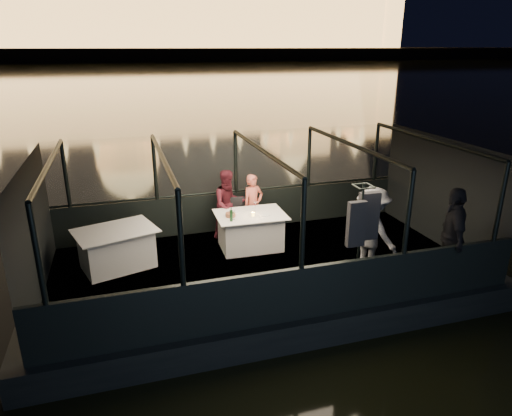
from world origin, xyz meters
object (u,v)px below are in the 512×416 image
object	(u,v)px
person_man_maroon	(229,205)
passenger_stripe	(372,231)
chair_port_left	(235,220)
wine_bottle	(231,214)
dining_table_aft	(117,249)
coat_stand	(359,245)
person_woman_coral	(253,202)
dining_table_central	(250,231)
chair_port_right	(249,218)
passenger_dark	(451,239)

from	to	relation	value
person_man_maroon	passenger_stripe	bearing A→B (deg)	-56.61
chair_port_left	wine_bottle	world-z (taller)	wine_bottle
dining_table_aft	coat_stand	world-z (taller)	coat_stand
person_woman_coral	coat_stand	bearing A→B (deg)	-90.59
dining_table_central	chair_port_left	xyz separation A→B (m)	(-0.19, 0.57, 0.06)
chair_port_left	coat_stand	size ratio (longest dim) A/B	0.45
passenger_stripe	wine_bottle	bearing A→B (deg)	38.34
chair_port_right	passenger_stripe	xyz separation A→B (m)	(1.71, -2.33, 0.40)
person_woman_coral	person_man_maroon	xyz separation A→B (m)	(-0.58, -0.03, 0.00)
dining_table_central	chair_port_left	size ratio (longest dim) A/B	1.61
chair_port_right	passenger_stripe	distance (m)	2.92
person_man_maroon	coat_stand	bearing A→B (deg)	-70.95
chair_port_right	dining_table_aft	bearing A→B (deg)	-152.65
dining_table_aft	person_man_maroon	distance (m)	2.61
chair_port_left	wine_bottle	bearing A→B (deg)	-97.26
chair_port_left	passenger_stripe	xyz separation A→B (m)	(2.03, -2.31, 0.40)
chair_port_right	passenger_dark	bearing A→B (deg)	-33.79
dining_table_aft	chair_port_right	bearing A→B (deg)	14.07
coat_stand	wine_bottle	bearing A→B (deg)	129.78
chair_port_left	person_man_maroon	world-z (taller)	person_man_maroon
person_man_maroon	person_woman_coral	bearing A→B (deg)	-4.28
chair_port_left	wine_bottle	size ratio (longest dim) A/B	3.14
person_man_maroon	wine_bottle	size ratio (longest dim) A/B	5.41
person_man_maroon	passenger_stripe	world-z (taller)	passenger_stripe
chair_port_left	wine_bottle	xyz separation A→B (m)	(-0.29, -0.85, 0.47)
person_man_maroon	wine_bottle	xyz separation A→B (m)	(-0.19, -1.00, 0.17)
chair_port_right	wine_bottle	bearing A→B (deg)	-112.03
coat_stand	chair_port_left	bearing A→B (deg)	116.11
chair_port_right	passenger_dark	xyz separation A→B (m)	(2.86, -3.08, 0.40)
chair_port_right	wine_bottle	xyz separation A→B (m)	(-0.61, -0.86, 0.47)
dining_table_aft	chair_port_left	world-z (taller)	chair_port_left
dining_table_central	coat_stand	size ratio (longest dim) A/B	0.72
wine_bottle	person_woman_coral	bearing A→B (deg)	53.57
dining_table_aft	person_woman_coral	distance (m)	3.16
coat_stand	passenger_dark	xyz separation A→B (m)	(1.75, -0.15, -0.05)
dining_table_central	passenger_dark	world-z (taller)	passenger_dark
chair_port_left	coat_stand	distance (m)	3.27
dining_table_central	person_woman_coral	bearing A→B (deg)	69.56
passenger_stripe	passenger_dark	size ratio (longest dim) A/B	0.94
dining_table_aft	chair_port_left	xyz separation A→B (m)	(2.54, 0.70, 0.06)
chair_port_left	coat_stand	bearing A→B (deg)	-52.04
chair_port_right	person_man_maroon	size ratio (longest dim) A/B	0.57
dining_table_aft	chair_port_left	size ratio (longest dim) A/B	1.63
person_woman_coral	chair_port_left	bearing A→B (deg)	-176.03
dining_table_central	person_man_maroon	world-z (taller)	person_man_maroon
passenger_stripe	chair_port_left	bearing A→B (deg)	21.87
dining_table_central	passenger_stripe	xyz separation A→B (m)	(1.84, -1.74, 0.47)
passenger_dark	chair_port_right	bearing A→B (deg)	-111.12
dining_table_central	chair_port_right	size ratio (longest dim) A/B	1.64
chair_port_right	person_woman_coral	world-z (taller)	person_woman_coral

